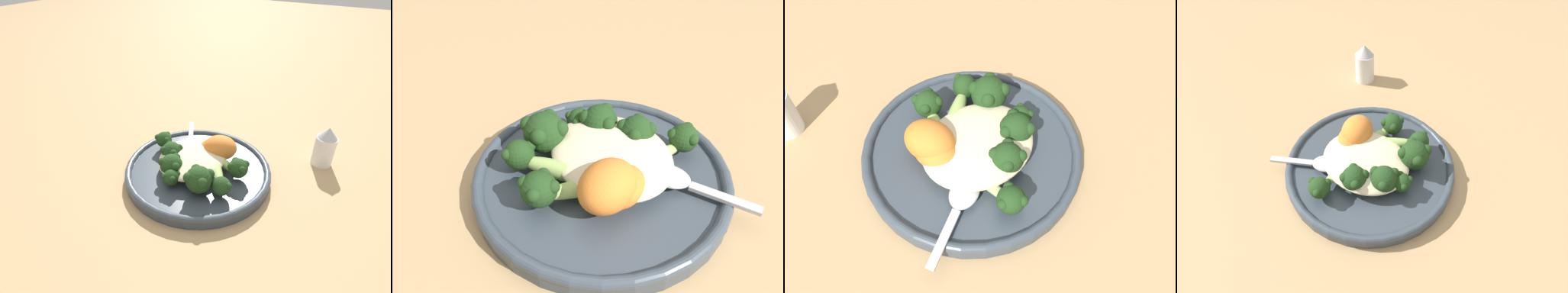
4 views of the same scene
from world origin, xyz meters
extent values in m
plane|color=tan|center=(0.00, 0.00, 0.00)|extent=(4.00, 4.00, 0.00)
cylinder|color=#38424C|center=(0.00, -0.01, 0.01)|extent=(0.25, 0.25, 0.02)
torus|color=#38424C|center=(0.00, -0.01, 0.02)|extent=(0.25, 0.25, 0.01)
ellipsoid|color=beige|center=(0.00, -0.02, 0.03)|extent=(0.13, 0.11, 0.02)
ellipsoid|color=#9EBC66|center=(-0.02, -0.04, 0.03)|extent=(0.02, 0.11, 0.01)
sphere|color=#1E3D19|center=(-0.02, -0.09, 0.04)|extent=(0.03, 0.03, 0.03)
sphere|color=#1E3D19|center=(-0.01, -0.08, 0.04)|extent=(0.01, 0.01, 0.01)
sphere|color=#1E3D19|center=(-0.03, -0.09, 0.04)|extent=(0.01, 0.01, 0.01)
sphere|color=#1E3D19|center=(-0.01, -0.10, 0.04)|extent=(0.01, 0.01, 0.01)
ellipsoid|color=#9EBC66|center=(-0.02, -0.01, 0.03)|extent=(0.07, 0.10, 0.02)
sphere|color=#1E3D19|center=(0.01, -0.06, 0.04)|extent=(0.04, 0.04, 0.04)
sphere|color=#1E3D19|center=(0.02, -0.05, 0.05)|extent=(0.01, 0.01, 0.01)
sphere|color=#1E3D19|center=(0.00, -0.05, 0.05)|extent=(0.01, 0.01, 0.01)
sphere|color=#1E3D19|center=(0.00, -0.07, 0.05)|extent=(0.01, 0.01, 0.01)
sphere|color=#1E3D19|center=(0.02, -0.07, 0.05)|extent=(0.01, 0.01, 0.01)
ellipsoid|color=#9EBC66|center=(0.01, -0.01, 0.03)|extent=(0.08, 0.06, 0.02)
sphere|color=#1E3D19|center=(0.04, -0.03, 0.04)|extent=(0.04, 0.04, 0.04)
sphere|color=#1E3D19|center=(0.05, -0.02, 0.05)|extent=(0.01, 0.01, 0.01)
sphere|color=#1E3D19|center=(0.03, -0.03, 0.05)|extent=(0.01, 0.01, 0.01)
sphere|color=#1E3D19|center=(0.05, -0.05, 0.05)|extent=(0.01, 0.01, 0.01)
ellipsoid|color=#9EBC66|center=(0.01, -0.01, 0.03)|extent=(0.11, 0.04, 0.01)
sphere|color=#1E3D19|center=(0.06, -0.02, 0.04)|extent=(0.03, 0.03, 0.03)
sphere|color=#1E3D19|center=(0.07, -0.01, 0.04)|extent=(0.01, 0.01, 0.01)
sphere|color=#1E3D19|center=(0.06, -0.01, 0.04)|extent=(0.01, 0.01, 0.01)
sphere|color=#1E3D19|center=(0.06, -0.03, 0.04)|extent=(0.01, 0.01, 0.01)
sphere|color=#1E3D19|center=(0.07, -0.03, 0.04)|extent=(0.01, 0.01, 0.01)
ellipsoid|color=#9EBC66|center=(0.00, 0.01, 0.03)|extent=(0.11, 0.04, 0.02)
sphere|color=#1E3D19|center=(0.05, 0.02, 0.04)|extent=(0.04, 0.04, 0.04)
sphere|color=#1E3D19|center=(0.07, 0.04, 0.05)|extent=(0.02, 0.02, 0.02)
sphere|color=#1E3D19|center=(0.04, 0.04, 0.05)|extent=(0.02, 0.02, 0.02)
sphere|color=#1E3D19|center=(0.04, 0.01, 0.05)|extent=(0.02, 0.02, 0.02)
sphere|color=#1E3D19|center=(0.07, 0.01, 0.05)|extent=(0.02, 0.02, 0.02)
ellipsoid|color=#9EBC66|center=(0.00, 0.02, 0.03)|extent=(0.10, 0.08, 0.02)
sphere|color=#1E3D19|center=(0.04, 0.06, 0.04)|extent=(0.03, 0.03, 0.03)
sphere|color=#1E3D19|center=(0.04, 0.07, 0.04)|extent=(0.01, 0.01, 0.01)
sphere|color=#1E3D19|center=(0.04, 0.05, 0.04)|extent=(0.01, 0.01, 0.01)
ellipsoid|color=#9EBC66|center=(-0.02, 0.03, 0.03)|extent=(0.04, 0.07, 0.02)
sphere|color=#1E3D19|center=(-0.01, 0.06, 0.04)|extent=(0.03, 0.03, 0.03)
sphere|color=#1E3D19|center=(0.00, 0.07, 0.04)|extent=(0.01, 0.01, 0.01)
sphere|color=#1E3D19|center=(-0.02, 0.07, 0.04)|extent=(0.01, 0.01, 0.01)
sphere|color=#1E3D19|center=(-0.02, 0.05, 0.04)|extent=(0.01, 0.01, 0.01)
sphere|color=#1E3D19|center=(0.00, 0.05, 0.04)|extent=(0.01, 0.01, 0.01)
ellipsoid|color=orange|center=(-0.04, 0.00, 0.04)|extent=(0.06, 0.06, 0.03)
ellipsoid|color=orange|center=(-0.04, 0.01, 0.04)|extent=(0.06, 0.07, 0.04)
cube|color=#B7B7BC|center=(-0.09, -0.08, 0.02)|extent=(0.06, 0.04, 0.00)
ellipsoid|color=#B7B7BC|center=(-0.05, -0.05, 0.03)|extent=(0.05, 0.05, 0.01)
camera|label=1|loc=(0.37, 0.20, 0.34)|focal=28.00mm
camera|label=2|loc=(-0.22, 0.15, 0.28)|focal=35.00mm
camera|label=3|loc=(-0.16, -0.21, 0.37)|focal=35.00mm
camera|label=4|loc=(0.17, -0.24, 0.38)|focal=28.00mm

